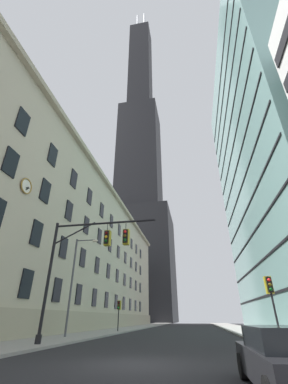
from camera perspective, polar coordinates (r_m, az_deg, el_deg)
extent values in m
cube|color=black|center=(11.22, -1.64, -35.22)|extent=(102.00, 160.00, 0.10)
cube|color=#B2A88E|center=(46.61, -16.73, -13.84)|extent=(15.46, 71.08, 22.70)
cube|color=#9E937A|center=(47.14, -6.33, -1.18)|extent=(0.70, 71.08, 0.60)
cube|color=#9E937A|center=(42.50, -8.07, -27.45)|extent=(0.50, 71.08, 2.20)
cube|color=black|center=(23.21, -25.55, -18.56)|extent=(0.14, 1.40, 2.20)
cube|color=black|center=(27.43, -19.42, -20.54)|extent=(0.14, 1.40, 2.20)
cube|color=black|center=(31.87, -14.86, -21.85)|extent=(0.14, 1.40, 2.20)
cube|color=black|center=(36.46, -11.38, -22.74)|extent=(0.14, 1.40, 2.20)
cube|color=black|center=(41.14, -8.66, -23.38)|extent=(0.14, 1.40, 2.20)
cube|color=black|center=(45.89, -6.47, -23.86)|extent=(0.14, 1.40, 2.20)
cube|color=black|center=(50.69, -4.69, -24.22)|extent=(0.14, 1.40, 2.20)
cube|color=black|center=(55.53, -3.21, -24.51)|extent=(0.14, 1.40, 2.20)
cube|color=black|center=(60.39, -1.96, -24.74)|extent=(0.14, 1.40, 2.20)
cube|color=black|center=(65.27, -0.90, -24.92)|extent=(0.14, 1.40, 2.20)
cube|color=black|center=(24.02, -23.56, -8.74)|extent=(0.14, 1.40, 2.20)
cube|color=black|center=(28.12, -18.09, -12.08)|extent=(0.14, 1.40, 2.20)
cube|color=black|center=(32.47, -13.97, -14.48)|extent=(0.14, 1.40, 2.20)
cube|color=black|center=(36.98, -10.77, -16.26)|extent=(0.14, 1.40, 2.20)
cube|color=black|center=(41.61, -8.24, -17.61)|extent=(0.14, 1.40, 2.20)
cube|color=black|center=(46.31, -6.19, -18.67)|extent=(0.14, 1.40, 2.20)
cube|color=black|center=(51.07, -4.51, -19.52)|extent=(0.14, 1.40, 2.20)
cube|color=black|center=(55.87, -3.09, -20.20)|extent=(0.14, 1.40, 2.20)
cube|color=black|center=(60.70, -1.90, -20.77)|extent=(0.14, 1.40, 2.20)
cube|color=black|center=(65.56, -0.87, -21.25)|extent=(0.14, 1.40, 2.20)
cube|color=black|center=(22.07, -28.41, 6.05)|extent=(0.14, 1.40, 2.20)
cube|color=black|center=(25.51, -21.84, 0.20)|extent=(0.14, 1.40, 2.20)
cube|color=black|center=(29.40, -16.93, -4.18)|extent=(0.14, 1.40, 2.20)
cube|color=black|center=(33.58, -13.17, -7.50)|extent=(0.14, 1.40, 2.20)
cube|color=black|center=(37.96, -10.23, -10.04)|extent=(0.14, 1.40, 2.20)
cube|color=black|center=(42.48, -7.86, -12.03)|extent=(0.14, 1.40, 2.20)
cube|color=black|center=(47.10, -5.93, -13.61)|extent=(0.14, 1.40, 2.20)
cube|color=black|center=(51.78, -4.33, -14.91)|extent=(0.14, 1.40, 2.20)
cube|color=black|center=(56.52, -2.99, -15.97)|extent=(0.14, 1.40, 2.20)
cube|color=black|center=(61.31, -1.84, -16.87)|extent=(0.14, 1.40, 2.20)
cube|color=black|center=(66.12, -0.84, -17.63)|extent=(0.14, 1.40, 2.20)
cube|color=black|center=(24.41, -26.20, 14.38)|extent=(0.14, 1.40, 2.20)
cube|color=black|center=(27.56, -20.35, 7.99)|extent=(0.14, 1.40, 2.20)
cube|color=black|center=(31.19, -15.91, 2.93)|extent=(0.14, 1.40, 2.20)
cube|color=black|center=(35.16, -12.46, -1.04)|extent=(0.14, 1.40, 2.20)
cube|color=black|center=(39.37, -9.73, -4.19)|extent=(0.14, 1.40, 2.20)
cube|color=black|center=(43.74, -7.52, -6.71)|extent=(0.14, 1.40, 2.20)
cube|color=black|center=(48.24, -5.70, -8.76)|extent=(0.14, 1.40, 2.20)
cube|color=black|center=(52.82, -4.17, -10.45)|extent=(0.14, 1.40, 2.20)
cube|color=black|center=(57.48, -2.88, -11.86)|extent=(0.14, 1.40, 2.20)
cube|color=black|center=(62.19, -1.78, -13.06)|extent=(0.14, 1.40, 2.20)
cube|color=black|center=(66.94, -0.82, -14.08)|extent=(0.14, 1.40, 2.20)
torus|color=olive|center=(23.10, -25.50, 1.25)|extent=(0.13, 1.40, 1.40)
cylinder|color=silver|center=(23.13, -25.58, 1.24)|extent=(0.05, 1.21, 1.21)
cube|color=black|center=(23.13, -25.32, 0.90)|extent=(0.03, 0.33, 0.28)
cube|color=black|center=(23.14, -25.28, 0.66)|extent=(0.03, 0.43, 0.42)
cube|color=black|center=(108.28, -1.24, -16.35)|extent=(29.05, 29.05, 43.42)
cube|color=black|center=(129.28, -1.01, 7.54)|extent=(20.33, 20.33, 63.16)
cube|color=black|center=(179.45, -0.80, 26.56)|extent=(13.07, 13.07, 78.95)
cylinder|color=silver|center=(222.78, -1.50, 34.23)|extent=(1.20, 1.20, 22.86)
cylinder|color=silver|center=(222.25, 0.10, 34.47)|extent=(1.20, 1.20, 22.86)
cube|color=gray|center=(47.24, 29.33, 7.16)|extent=(15.00, 38.07, 50.77)
cube|color=black|center=(38.50, 25.65, -21.01)|extent=(0.12, 37.07, 0.24)
cube|color=black|center=(38.96, 24.45, -15.24)|extent=(0.12, 37.07, 0.24)
cube|color=black|center=(39.82, 23.35, -9.66)|extent=(0.12, 37.07, 0.24)
cube|color=black|center=(41.05, 22.34, -4.36)|extent=(0.12, 37.07, 0.24)
cube|color=black|center=(42.63, 21.41, 0.59)|extent=(0.12, 37.07, 0.24)
cube|color=black|center=(44.51, 20.55, 5.16)|extent=(0.12, 37.07, 0.24)
cube|color=black|center=(46.65, 19.75, 9.33)|extent=(0.12, 37.07, 0.24)
cube|color=black|center=(49.03, 19.02, 13.11)|extent=(0.12, 37.07, 0.24)
cube|color=black|center=(51.61, 18.33, 16.53)|extent=(0.12, 37.07, 0.24)
cube|color=black|center=(54.37, 17.69, 19.61)|extent=(0.12, 37.07, 0.24)
cube|color=black|center=(57.27, 17.09, 22.38)|extent=(0.12, 37.07, 0.24)
cylinder|color=black|center=(18.51, -21.16, -17.90)|extent=(0.20, 0.20, 7.61)
cylinder|color=black|center=(18.39, -23.23, -28.78)|extent=(0.36, 0.36, 0.50)
cylinder|color=black|center=(17.79, -9.11, -7.14)|extent=(7.26, 0.14, 0.14)
cylinder|color=black|center=(18.44, -15.72, -9.15)|extent=(2.98, 0.10, 1.51)
cylinder|color=black|center=(17.61, -8.43, -8.02)|extent=(0.04, 0.04, 0.60)
cube|color=black|center=(17.39, -8.60, -10.35)|extent=(0.30, 0.30, 0.90)
cube|color=olive|center=(17.54, -8.42, -10.51)|extent=(0.40, 0.40, 1.04)
sphere|color=#450808|center=(17.32, -8.70, -9.31)|extent=(0.20, 0.20, 0.20)
sphere|color=yellow|center=(17.24, -8.77, -10.20)|extent=(0.20, 0.20, 0.20)
sphere|color=#083D10|center=(17.16, -8.83, -11.09)|extent=(0.20, 0.20, 0.20)
cylinder|color=black|center=(17.23, -4.20, -7.81)|extent=(0.04, 0.04, 0.60)
cube|color=black|center=(17.00, -4.28, -10.19)|extent=(0.30, 0.30, 0.90)
cube|color=olive|center=(17.16, -4.14, -10.36)|extent=(0.40, 0.40, 1.04)
sphere|color=red|center=(16.94, -4.39, -9.13)|extent=(0.20, 0.20, 0.20)
sphere|color=#4B3A08|center=(16.85, -4.42, -10.04)|extent=(0.20, 0.20, 0.20)
sphere|color=#083D10|center=(16.77, -4.46, -10.95)|extent=(0.20, 0.20, 0.20)
cylinder|color=black|center=(18.41, 27.91, -22.75)|extent=(0.12, 0.12, 3.77)
cube|color=black|center=(18.50, 26.95, -18.56)|extent=(0.30, 0.30, 0.90)
cube|color=olive|center=(18.66, 26.82, -18.63)|extent=(0.40, 0.40, 1.04)
sphere|color=red|center=(18.37, 26.88, -17.63)|extent=(0.20, 0.20, 0.20)
sphere|color=#4B3A08|center=(18.34, 27.07, -18.48)|extent=(0.20, 0.20, 0.20)
sphere|color=#083D10|center=(18.32, 27.26, -19.33)|extent=(0.20, 0.20, 0.20)
cylinder|color=black|center=(33.64, -5.93, -26.51)|extent=(0.12, 0.12, 3.31)
cube|color=black|center=(33.67, -5.83, -24.54)|extent=(0.30, 0.30, 0.90)
cube|color=olive|center=(33.83, -5.74, -24.55)|extent=(0.40, 0.40, 1.04)
sphere|color=#450808|center=(33.53, -5.89, -24.05)|extent=(0.20, 0.20, 0.20)
sphere|color=#4B3A08|center=(33.51, -5.91, -24.52)|extent=(0.20, 0.20, 0.20)
sphere|color=green|center=(33.50, -5.94, -25.00)|extent=(0.20, 0.20, 0.20)
cylinder|color=#47474C|center=(24.59, -16.40, -19.71)|extent=(0.18, 0.18, 8.24)
cylinder|color=#47474C|center=(24.95, -13.25, -10.81)|extent=(1.87, 0.10, 0.10)
ellipsoid|color=#EFE5C6|center=(24.57, -11.23, -11.00)|extent=(0.56, 0.32, 0.24)
cylinder|color=black|center=(9.04, 21.89, -33.25)|extent=(0.22, 0.64, 0.64)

